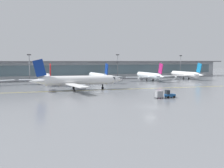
{
  "coord_description": "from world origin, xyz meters",
  "views": [
    {
      "loc": [
        -24.7,
        -42.7,
        9.78
      ],
      "look_at": [
        -1.12,
        20.12,
        3.0
      ],
      "focal_mm": 37.19,
      "sensor_mm": 36.0,
      "label": 1
    }
  ],
  "objects": [
    {
      "name": "taxiway_centreline_stripe",
      "position": [
        -7.71,
        31.44,
        0.0
      ],
      "size": [
        109.39,
        12.31,
        0.01
      ],
      "primitive_type": "cube",
      "rotation": [
        0.0,
        0.0,
        -0.11
      ],
      "color": "yellow",
      "rests_on": "ground_plane"
    },
    {
      "name": "apron_light_mast_3",
      "position": [
        61.81,
        72.09,
        7.15
      ],
      "size": [
        1.8,
        0.36,
        12.95
      ],
      "color": "gray",
      "rests_on": "ground_plane"
    },
    {
      "name": "baggage_tug",
      "position": [
        10.7,
        8.67,
        0.89
      ],
      "size": [
        2.73,
        1.85,
        2.1
      ],
      "rotation": [
        0.0,
        0.0,
        -0.1
      ],
      "color": "#194C8C",
      "rests_on": "ground_plane"
    },
    {
      "name": "apron_light_mast_1",
      "position": [
        -22.77,
        70.16,
        7.02
      ],
      "size": [
        1.8,
        0.36,
        12.69
      ],
      "color": "gray",
      "rests_on": "ground_plane"
    },
    {
      "name": "gate_airplane_3",
      "position": [
        7.17,
        60.76,
        2.62
      ],
      "size": [
        24.52,
        26.4,
        8.75
      ],
      "rotation": [
        0.0,
        0.0,
        1.63
      ],
      "color": "white",
      "rests_on": "ground_plane"
    },
    {
      "name": "apron_light_mast_2",
      "position": [
        22.16,
        73.6,
        7.26
      ],
      "size": [
        1.8,
        0.36,
        13.16
      ],
      "color": "gray",
      "rests_on": "ground_plane"
    },
    {
      "name": "cargo_dolly_lead",
      "position": [
        7.76,
        8.98,
        1.05
      ],
      "size": [
        2.25,
        1.81,
        1.94
      ],
      "rotation": [
        0.0,
        0.0,
        -0.1
      ],
      "color": "#595B60",
      "rests_on": "ground_plane"
    },
    {
      "name": "ground_plane",
      "position": [
        0.0,
        0.0,
        0.0
      ],
      "size": [
        400.0,
        400.0,
        0.0
      ],
      "primitive_type": "plane",
      "color": "slate"
    },
    {
      "name": "terminal_concourse",
      "position": [
        0.0,
        79.73,
        4.92
      ],
      "size": [
        187.78,
        11.0,
        9.6
      ],
      "color": "#B2B7BC",
      "rests_on": "ground_plane"
    },
    {
      "name": "gate_airplane_2",
      "position": [
        -15.41,
        58.47,
        2.62
      ],
      "size": [
        24.55,
        26.37,
        8.75
      ],
      "rotation": [
        0.0,
        0.0,
        1.54
      ],
      "color": "silver",
      "rests_on": "ground_plane"
    },
    {
      "name": "gate_airplane_5",
      "position": [
        55.0,
        59.17,
        2.62
      ],
      "size": [
        24.55,
        26.36,
        8.75
      ],
      "rotation": [
        0.0,
        0.0,
        1.59
      ],
      "color": "white",
      "rests_on": "ground_plane"
    },
    {
      "name": "taxiing_regional_jet",
      "position": [
        -8.11,
        33.49,
        3.11
      ],
      "size": [
        31.3,
        28.93,
        10.36
      ],
      "rotation": [
        0.0,
        0.0,
        -0.11
      ],
      "color": "white",
      "rests_on": "ground_plane"
    },
    {
      "name": "gate_airplane_4",
      "position": [
        31.72,
        56.65,
        2.62
      ],
      "size": [
        24.56,
        26.33,
        8.75
      ],
      "rotation": [
        0.0,
        0.0,
        1.58
      ],
      "color": "white",
      "rests_on": "ground_plane"
    }
  ]
}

